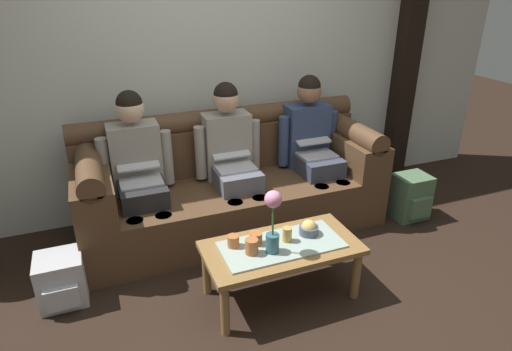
# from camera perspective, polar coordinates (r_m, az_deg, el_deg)

# --- Properties ---
(ground_plane) EXTENTS (14.00, 14.00, 0.00)m
(ground_plane) POSITION_cam_1_polar(r_m,az_deg,el_deg) (2.97, 4.48, -17.00)
(ground_plane) COLOR black
(back_wall_patterned) EXTENTS (6.00, 0.12, 2.90)m
(back_wall_patterned) POSITION_cam_1_polar(r_m,az_deg,el_deg) (3.86, -6.22, 16.69)
(back_wall_patterned) COLOR silver
(back_wall_patterned) RESTS_ON ground_plane
(timber_pillar) EXTENTS (0.20, 0.20, 2.90)m
(timber_pillar) POSITION_cam_1_polar(r_m,az_deg,el_deg) (4.68, 19.35, 16.90)
(timber_pillar) COLOR black
(timber_pillar) RESTS_ON ground_plane
(couch) EXTENTS (2.45, 0.88, 0.96)m
(couch) POSITION_cam_1_polar(r_m,az_deg,el_deg) (3.68, -3.21, -1.29)
(couch) COLOR #513823
(couch) RESTS_ON ground_plane
(person_left) EXTENTS (0.56, 0.67, 1.22)m
(person_left) POSITION_cam_1_polar(r_m,az_deg,el_deg) (3.42, -15.17, 1.13)
(person_left) COLOR #232326
(person_left) RESTS_ON ground_plane
(person_middle) EXTENTS (0.56, 0.67, 1.22)m
(person_middle) POSITION_cam_1_polar(r_m,az_deg,el_deg) (3.56, -3.30, 2.90)
(person_middle) COLOR #595B66
(person_middle) RESTS_ON ground_plane
(person_right) EXTENTS (0.56, 0.67, 1.22)m
(person_right) POSITION_cam_1_polar(r_m,az_deg,el_deg) (3.84, 7.30, 4.38)
(person_right) COLOR #383D4C
(person_right) RESTS_ON ground_plane
(coffee_table) EXTENTS (1.01, 0.51, 0.41)m
(coffee_table) POSITION_cam_1_polar(r_m,az_deg,el_deg) (2.87, 3.34, -9.93)
(coffee_table) COLOR olive
(coffee_table) RESTS_ON ground_plane
(flower_vase) EXTENTS (0.11, 0.11, 0.42)m
(flower_vase) POSITION_cam_1_polar(r_m,az_deg,el_deg) (2.64, 2.22, -5.62)
(flower_vase) COLOR #336672
(flower_vase) RESTS_ON coffee_table
(snack_bowl) EXTENTS (0.13, 0.13, 0.11)m
(snack_bowl) POSITION_cam_1_polar(r_m,az_deg,el_deg) (2.94, 6.92, -6.90)
(snack_bowl) COLOR #4C5666
(snack_bowl) RESTS_ON coffee_table
(cup_near_left) EXTENTS (0.06, 0.06, 0.10)m
(cup_near_left) POSITION_cam_1_polar(r_m,az_deg,el_deg) (2.85, 4.08, -7.67)
(cup_near_left) COLOR gold
(cup_near_left) RESTS_ON coffee_table
(cup_near_right) EXTENTS (0.08, 0.08, 0.10)m
(cup_near_right) POSITION_cam_1_polar(r_m,az_deg,el_deg) (2.72, -0.57, -9.24)
(cup_near_right) COLOR #B26633
(cup_near_right) RESTS_ON coffee_table
(cup_far_center) EXTENTS (0.08, 0.08, 0.08)m
(cup_far_center) POSITION_cam_1_polar(r_m,az_deg,el_deg) (2.82, -0.01, -8.21)
(cup_far_center) COLOR #B26633
(cup_far_center) RESTS_ON coffee_table
(cup_far_left) EXTENTS (0.08, 0.08, 0.08)m
(cup_far_left) POSITION_cam_1_polar(r_m,az_deg,el_deg) (2.79, -2.99, -8.55)
(cup_far_left) COLOR #B26633
(cup_far_left) RESTS_ON coffee_table
(backpack_left) EXTENTS (0.29, 0.32, 0.34)m
(backpack_left) POSITION_cam_1_polar(r_m,az_deg,el_deg) (3.19, -24.08, -12.37)
(backpack_left) COLOR #B7B7BC
(backpack_left) RESTS_ON ground_plane
(backpack_right) EXTENTS (0.29, 0.29, 0.40)m
(backpack_right) POSITION_cam_1_polar(r_m,az_deg,el_deg) (4.08, 19.57, -2.68)
(backpack_right) COLOR #4C6B4C
(backpack_right) RESTS_ON ground_plane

